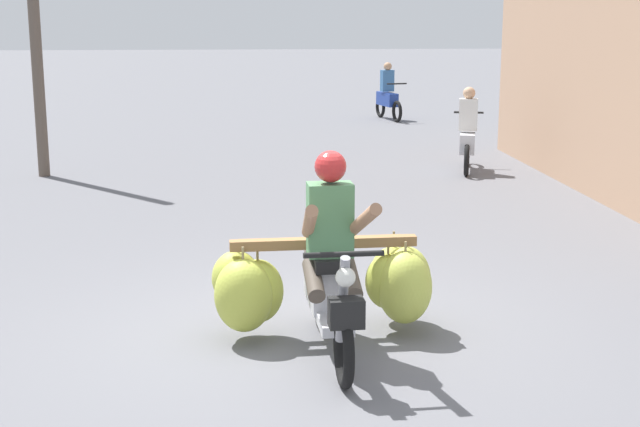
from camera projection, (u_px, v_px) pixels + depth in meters
ground_plane at (301, 336)px, 7.43m from camera, size 120.00×120.00×0.00m
motorbike_main_loaded at (331, 280)px, 7.25m from camera, size 1.84×1.85×1.58m
motorbike_distant_ahead_left at (468, 137)px, 15.03m from camera, size 0.63×1.59×1.40m
motorbike_distant_ahead_right at (388, 96)px, 22.41m from camera, size 0.59×1.60×1.40m
utility_pole at (34, 11)px, 14.16m from camera, size 0.18×0.18×5.20m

